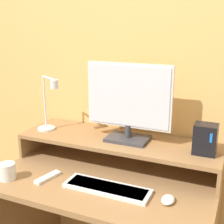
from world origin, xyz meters
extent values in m
cube|color=#E5AD60|center=(0.00, 0.75, 1.25)|extent=(6.00, 0.05, 2.50)
cube|color=olive|center=(0.00, 0.36, 0.73)|extent=(1.16, 0.71, 0.03)
cube|color=olive|center=(-0.56, 0.36, 0.36)|extent=(0.03, 0.71, 0.72)
cube|color=olive|center=(-0.57, 0.54, 0.81)|extent=(0.02, 0.35, 0.13)
cube|color=olive|center=(0.57, 0.54, 0.81)|extent=(0.02, 0.35, 0.13)
cube|color=olive|center=(0.00, 0.54, 0.89)|extent=(1.16, 0.35, 0.02)
cube|color=#38383D|center=(0.05, 0.54, 0.91)|extent=(0.23, 0.17, 0.02)
cylinder|color=#38383D|center=(0.05, 0.54, 0.95)|extent=(0.04, 0.04, 0.07)
cube|color=silver|center=(0.05, 0.55, 1.15)|extent=(0.49, 0.02, 0.36)
cube|color=silver|center=(0.05, 0.54, 1.15)|extent=(0.46, 0.01, 0.33)
cylinder|color=silver|center=(-0.48, 0.51, 0.90)|extent=(0.11, 0.11, 0.01)
cylinder|color=silver|center=(-0.48, 0.51, 1.07)|extent=(0.01, 0.01, 0.32)
cylinder|color=silver|center=(-0.42, 0.48, 1.23)|extent=(0.13, 0.08, 0.01)
cylinder|color=silver|center=(-0.35, 0.44, 1.20)|extent=(0.05, 0.05, 0.05)
cube|color=black|center=(0.48, 0.52, 0.97)|extent=(0.11, 0.10, 0.16)
cube|color=#1972F2|center=(0.51, 0.47, 1.00)|extent=(0.01, 0.00, 0.05)
cube|color=silver|center=(0.07, 0.23, 0.76)|extent=(0.43, 0.13, 0.02)
cube|color=#AFAFB3|center=(0.07, 0.23, 0.76)|extent=(0.40, 0.11, 0.01)
ellipsoid|color=white|center=(0.37, 0.24, 0.76)|extent=(0.06, 0.09, 0.03)
cube|color=white|center=(-0.27, 0.21, 0.75)|extent=(0.07, 0.16, 0.02)
cylinder|color=white|center=(-0.46, 0.13, 0.79)|extent=(0.09, 0.09, 0.09)
camera|label=1|loc=(0.64, -1.01, 1.54)|focal=50.00mm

